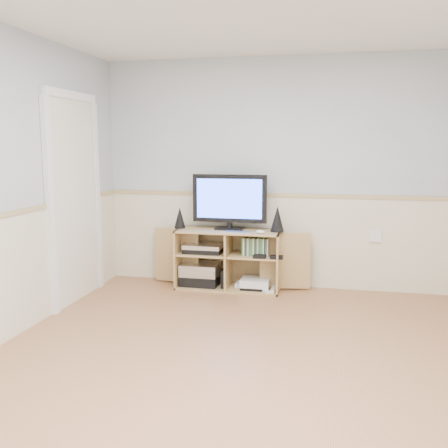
# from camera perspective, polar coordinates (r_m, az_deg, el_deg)

# --- Properties ---
(room) EXTENTS (4.04, 4.54, 2.54)m
(room) POSITION_cam_1_polar(r_m,az_deg,el_deg) (3.41, 2.19, 3.16)
(room) COLOR tan
(room) RESTS_ON ground
(media_cabinet) EXTENTS (1.77, 0.42, 0.65)m
(media_cabinet) POSITION_cam_1_polar(r_m,az_deg,el_deg) (5.52, 0.63, -3.87)
(media_cabinet) COLOR tan
(media_cabinet) RESTS_ON floor
(monitor) EXTENTS (0.81, 0.18, 0.60)m
(monitor) POSITION_cam_1_polar(r_m,az_deg,el_deg) (5.41, 0.64, 2.76)
(monitor) COLOR black
(monitor) RESTS_ON media_cabinet
(speaker_left) EXTENTS (0.13, 0.13, 0.23)m
(speaker_left) POSITION_cam_1_polar(r_m,az_deg,el_deg) (5.55, -5.08, 0.73)
(speaker_left) COLOR black
(speaker_left) RESTS_ON media_cabinet
(speaker_right) EXTENTS (0.15, 0.15, 0.27)m
(speaker_right) POSITION_cam_1_polar(r_m,az_deg,el_deg) (5.33, 6.11, 0.58)
(speaker_right) COLOR black
(speaker_right) RESTS_ON media_cabinet
(keyboard) EXTENTS (0.29, 0.12, 0.01)m
(keyboard) POSITION_cam_1_polar(r_m,az_deg,el_deg) (5.25, 1.57, -0.94)
(keyboard) COLOR silver
(keyboard) RESTS_ON media_cabinet
(mouse) EXTENTS (0.11, 0.09, 0.04)m
(mouse) POSITION_cam_1_polar(r_m,az_deg,el_deg) (5.21, 4.19, -0.90)
(mouse) COLOR white
(mouse) RESTS_ON media_cabinet
(av_components) EXTENTS (0.51, 0.31, 0.47)m
(av_components) POSITION_cam_1_polar(r_m,az_deg,el_deg) (5.57, -2.57, -4.97)
(av_components) COLOR black
(av_components) RESTS_ON media_cabinet
(game_consoles) EXTENTS (0.45, 0.30, 0.11)m
(game_consoles) POSITION_cam_1_polar(r_m,az_deg,el_deg) (5.48, 3.50, -6.82)
(game_consoles) COLOR white
(game_consoles) RESTS_ON media_cabinet
(game_cases) EXTENTS (0.28, 0.13, 0.19)m
(game_cases) POSITION_cam_1_polar(r_m,az_deg,el_deg) (5.37, 3.65, -2.59)
(game_cases) COLOR #3F8C3F
(game_cases) RESTS_ON media_cabinet
(wall_outlet) EXTENTS (0.12, 0.03, 0.12)m
(wall_outlet) POSITION_cam_1_polar(r_m,az_deg,el_deg) (5.55, 16.93, -1.38)
(wall_outlet) COLOR white
(wall_outlet) RESTS_ON wall_back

